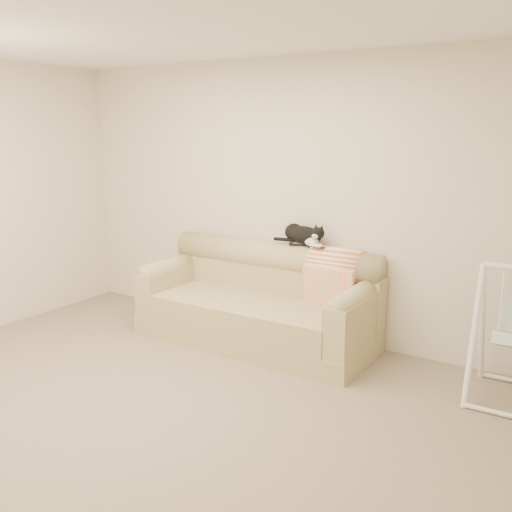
{
  "coord_description": "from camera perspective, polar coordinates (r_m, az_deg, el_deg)",
  "views": [
    {
      "loc": [
        2.62,
        -2.71,
        1.95
      ],
      "look_at": [
        0.09,
        1.27,
        0.9
      ],
      "focal_mm": 40.0,
      "sensor_mm": 36.0,
      "label": 1
    }
  ],
  "objects": [
    {
      "name": "sofa",
      "position": [
        5.35,
        0.38,
        -4.82
      ],
      "size": [
        2.2,
        0.93,
        0.9
      ],
      "color": "tan",
      "rests_on": "ground"
    },
    {
      "name": "tuxedo_cat",
      "position": [
        5.26,
        4.79,
        2.14
      ],
      "size": [
        0.55,
        0.29,
        0.21
      ],
      "color": "black",
      "rests_on": "sofa"
    },
    {
      "name": "remote_a",
      "position": [
        5.28,
        4.31,
        1.19
      ],
      "size": [
        0.19,
        0.1,
        0.03
      ],
      "color": "black",
      "rests_on": "sofa"
    },
    {
      "name": "throw_blanket",
      "position": [
        5.14,
        7.97,
        -1.33
      ],
      "size": [
        0.48,
        0.38,
        0.58
      ],
      "color": "orange",
      "rests_on": "sofa"
    },
    {
      "name": "remote_b",
      "position": [
        5.16,
        6.12,
        0.86
      ],
      "size": [
        0.17,
        0.06,
        0.02
      ],
      "color": "black",
      "rests_on": "sofa"
    },
    {
      "name": "ground_plane",
      "position": [
        4.25,
        -10.64,
        -15.0
      ],
      "size": [
        5.0,
        5.0,
        0.0
      ],
      "primitive_type": "plane",
      "color": "#776955",
      "rests_on": "ground"
    },
    {
      "name": "room_shell",
      "position": [
        3.79,
        -11.58,
        5.92
      ],
      "size": [
        5.04,
        4.04,
        2.6
      ],
      "color": "beige",
      "rests_on": "ground"
    }
  ]
}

